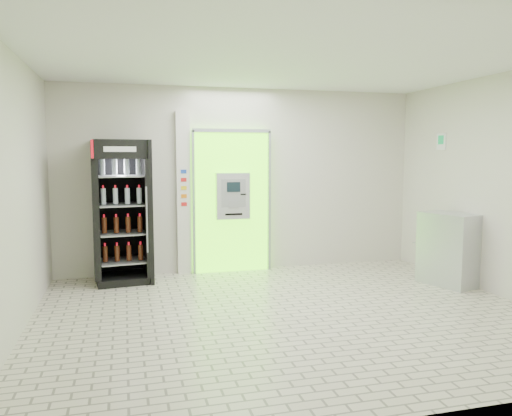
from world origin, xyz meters
name	(u,v)px	position (x,y,z in m)	size (l,w,h in m)	color
ground	(290,314)	(0.00, 0.00, 0.00)	(6.00, 6.00, 0.00)	beige
room_shell	(291,161)	(0.00, 0.00, 1.84)	(6.00, 6.00, 6.00)	beige
atm_assembly	(232,200)	(-0.20, 2.41, 1.17)	(1.30, 0.24, 2.33)	#5BEF0F
pillar	(184,193)	(-0.98, 2.45, 1.30)	(0.22, 0.11, 2.60)	silver
beverage_cooler	(122,214)	(-1.94, 2.14, 1.02)	(0.88, 0.82, 2.13)	black
steel_cabinet	(450,249)	(2.72, 0.72, 0.53)	(0.76, 0.92, 1.06)	#B7BAC0
exit_sign	(441,142)	(2.99, 1.40, 2.12)	(0.02, 0.22, 0.26)	white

